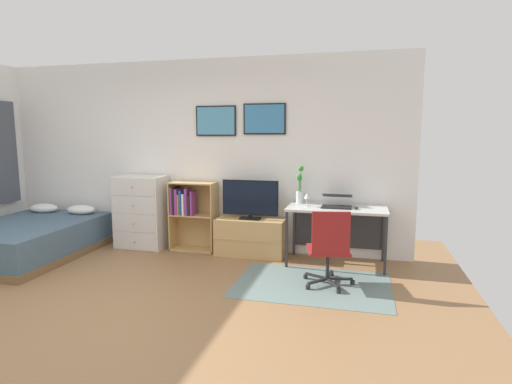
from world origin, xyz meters
TOP-DOWN VIEW (x-y plane):
  - ground_plane at (0.00, 0.00)m, footprint 7.20×7.20m
  - wall_back_with_posters at (0.01, 2.43)m, footprint 6.12×0.09m
  - area_rug at (1.87, 1.24)m, footprint 1.70×1.20m
  - bed at (-2.03, 1.37)m, footprint 1.55×2.05m
  - dresser at (-0.75, 2.15)m, footprint 0.71×0.46m
  - bookshelf at (-0.02, 2.22)m, footprint 0.66×0.30m
  - tv_stand at (0.91, 2.17)m, footprint 0.95×0.41m
  - television at (0.91, 2.15)m, footprint 0.78×0.16m
  - desk at (2.07, 2.14)m, footprint 1.24×0.63m
  - office_chair at (2.05, 1.20)m, footprint 0.58×0.57m
  - laptop at (2.06, 2.11)m, footprint 0.37×0.40m
  - computer_mouse at (2.30, 1.99)m, footprint 0.06×0.10m
  - bamboo_vase at (1.56, 2.26)m, footprint 0.10×0.10m
  - wine_glass at (1.69, 2.01)m, footprint 0.07×0.07m

SIDE VIEW (x-z plane):
  - ground_plane at x=0.00m, z-range 0.00..0.00m
  - area_rug at x=1.87m, z-range 0.00..0.01m
  - bed at x=-2.03m, z-range -0.06..0.53m
  - tv_stand at x=0.91m, z-range 0.00..0.51m
  - office_chair at x=2.05m, z-range 0.03..0.89m
  - dresser at x=-0.75m, z-range 0.00..1.06m
  - bookshelf at x=-0.02m, z-range 0.09..1.07m
  - desk at x=2.07m, z-range 0.24..0.98m
  - computer_mouse at x=2.30m, z-range 0.74..0.77m
  - television at x=0.91m, z-range 0.51..1.04m
  - laptop at x=2.06m, z-range 0.72..0.89m
  - wine_glass at x=1.69m, z-range 0.78..0.96m
  - bamboo_vase at x=1.56m, z-range 0.70..1.21m
  - wall_back_with_posters at x=0.01m, z-range 0.01..2.71m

